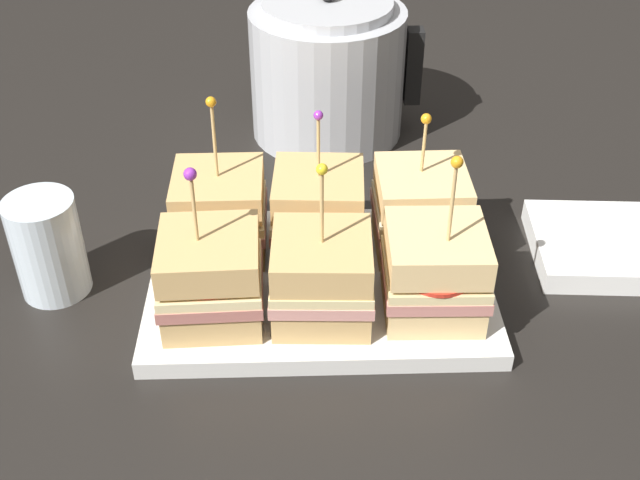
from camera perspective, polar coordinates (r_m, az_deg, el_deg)
ground_plane at (r=0.80m, az=0.00°, el=-3.62°), size 6.00×6.00×0.00m
serving_platter at (r=0.79m, az=0.00°, el=-3.12°), size 0.33×0.23×0.02m
sandwich_front_left at (r=0.72m, az=-7.76°, el=-2.70°), size 0.10×0.10×0.16m
sandwich_front_center at (r=0.72m, az=0.21°, el=-2.67°), size 0.10×0.10×0.16m
sandwich_front_right at (r=0.73m, az=8.14°, el=-2.29°), size 0.09×0.09×0.17m
sandwich_back_left at (r=0.80m, az=-7.13°, el=1.96°), size 0.09×0.09×0.17m
sandwich_back_center at (r=0.80m, az=0.08°, el=2.01°), size 0.10×0.10×0.15m
sandwich_back_right at (r=0.81m, az=7.15°, el=2.12°), size 0.09×0.09×0.15m
kettle_steel at (r=1.03m, az=0.56°, el=11.99°), size 0.22×0.19×0.19m
drinking_glass at (r=0.81m, az=-18.79°, el=-0.44°), size 0.07×0.07×0.10m
napkin_stack at (r=0.88m, az=19.10°, el=-0.38°), size 0.14×0.14×0.02m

